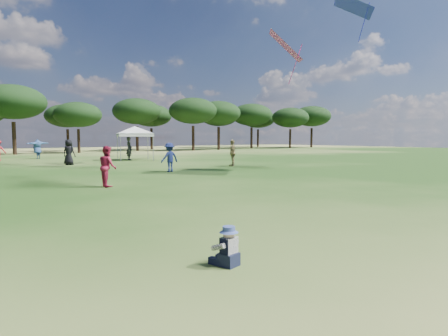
{
  "coord_description": "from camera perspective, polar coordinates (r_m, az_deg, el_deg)",
  "views": [
    {
      "loc": [
        -3.86,
        -2.05,
        1.87
      ],
      "look_at": [
        0.05,
        2.95,
        1.35
      ],
      "focal_mm": 30.0,
      "sensor_mm": 36.0,
      "label": 1
    }
  ],
  "objects": [
    {
      "name": "ground",
      "position": [
        4.75,
        23.24,
        -18.83
      ],
      "size": [
        140.0,
        140.0,
        0.0
      ],
      "primitive_type": "plane",
      "color": "#244514",
      "rests_on": "ground"
    },
    {
      "name": "tent_right",
      "position": [
        31.87,
        -13.48,
        5.98
      ],
      "size": [
        5.29,
        5.29,
        3.09
      ],
      "rotation": [
        0.0,
        0.0,
        -0.3
      ],
      "color": "gray",
      "rests_on": "ground"
    },
    {
      "name": "toddler",
      "position": [
        5.57,
        0.54,
        -12.08
      ],
      "size": [
        0.42,
        0.46,
        0.58
      ],
      "rotation": [
        0.0,
        0.0,
        0.23
      ],
      "color": "black",
      "rests_on": "ground"
    }
  ]
}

